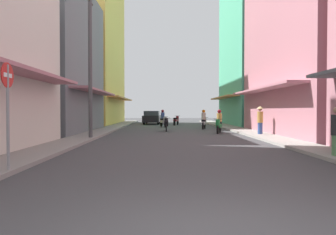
% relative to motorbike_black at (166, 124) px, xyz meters
% --- Properties ---
extents(ground_plane, '(87.68, 87.68, 0.00)m').
position_rel_motorbike_black_xyz_m(ground_plane, '(0.49, -3.73, -0.50)').
color(ground_plane, '#424244').
extents(sidewalk_left, '(1.58, 47.85, 0.12)m').
position_rel_motorbike_black_xyz_m(sidewalk_left, '(-4.51, -3.73, -0.44)').
color(sidewalk_left, gray).
rests_on(sidewalk_left, ground).
extents(sidewalk_right, '(1.58, 47.85, 0.12)m').
position_rel_motorbike_black_xyz_m(sidewalk_right, '(5.49, -3.73, -0.44)').
color(sidewalk_right, '#9E9991').
rests_on(sidewalk_right, ground).
extents(building_left_mid, '(7.05, 10.54, 9.87)m').
position_rel_motorbike_black_xyz_m(building_left_mid, '(-8.29, -1.17, 4.43)').
color(building_left_mid, slate).
rests_on(building_left_mid, ground).
extents(building_left_far, '(7.05, 13.68, 16.46)m').
position_rel_motorbike_black_xyz_m(building_left_far, '(-8.29, 11.81, 7.72)').
color(building_left_far, '#EFD159').
rests_on(building_left_far, ground).
extents(building_right_mid, '(7.05, 12.22, 14.24)m').
position_rel_motorbike_black_xyz_m(building_right_mid, '(9.27, -3.63, 6.61)').
color(building_right_mid, '#B7727F').
rests_on(building_right_mid, ground).
extents(building_right_far, '(7.05, 11.02, 16.80)m').
position_rel_motorbike_black_xyz_m(building_right_far, '(9.27, 8.74, 7.89)').
color(building_right_far, '#4CB28C').
rests_on(building_right_far, ground).
extents(motorbike_black, '(0.55, 1.81, 0.96)m').
position_rel_motorbike_black_xyz_m(motorbike_black, '(0.00, 0.00, 0.00)').
color(motorbike_black, black).
rests_on(motorbike_black, ground).
extents(motorbike_silver, '(0.74, 1.75, 1.58)m').
position_rel_motorbike_black_xyz_m(motorbike_silver, '(-0.23, 5.85, 0.20)').
color(motorbike_silver, black).
rests_on(motorbike_silver, ground).
extents(motorbike_white, '(0.67, 1.77, 1.58)m').
position_rel_motorbike_black_xyz_m(motorbike_white, '(3.07, 2.68, 0.20)').
color(motorbike_white, black).
rests_on(motorbike_white, ground).
extents(motorbike_green, '(0.72, 1.75, 1.58)m').
position_rel_motorbike_black_xyz_m(motorbike_green, '(3.48, -2.04, 0.20)').
color(motorbike_green, black).
rests_on(motorbike_green, ground).
extents(motorbike_maroon, '(0.74, 1.75, 0.96)m').
position_rel_motorbike_black_xyz_m(motorbike_maroon, '(1.09, 9.44, 0.00)').
color(motorbike_maroon, black).
rests_on(motorbike_maroon, ground).
extents(parked_car, '(1.99, 4.19, 1.45)m').
position_rel_motorbike_black_xyz_m(parked_car, '(-1.46, 12.06, 0.24)').
color(parked_car, black).
rests_on(parked_car, ground).
extents(pedestrian_crossing, '(0.44, 0.44, 1.77)m').
position_rel_motorbike_black_xyz_m(pedestrian_crossing, '(5.52, -4.31, 0.49)').
color(pedestrian_crossing, '#334C8C').
rests_on(pedestrian_crossing, ground).
extents(utility_pole, '(0.20, 1.20, 7.72)m').
position_rel_motorbike_black_xyz_m(utility_pole, '(-3.97, -6.58, 3.43)').
color(utility_pole, '#4C4C4F').
rests_on(utility_pole, ground).
extents(street_sign_no_entry, '(0.07, 0.60, 2.65)m').
position_rel_motorbike_black_xyz_m(street_sign_no_entry, '(-3.87, -15.55, 1.21)').
color(street_sign_no_entry, gray).
rests_on(street_sign_no_entry, ground).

